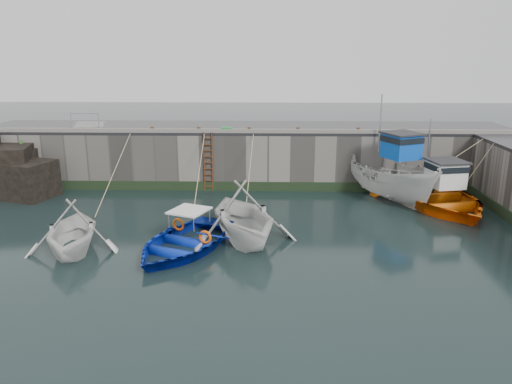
{
  "coord_description": "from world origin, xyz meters",
  "views": [
    {
      "loc": [
        1.26,
        -16.23,
        7.28
      ],
      "look_at": [
        0.69,
        5.44,
        1.2
      ],
      "focal_mm": 35.0,
      "sensor_mm": 36.0,
      "label": 1
    }
  ],
  "objects_px": {
    "boat_near_white": "(74,250)",
    "bollard_b": "(199,130)",
    "boat_near_blue": "(184,249)",
    "boat_far_orange": "(437,196)",
    "fish_crate": "(227,130)",
    "boat_near_blacktrim": "(243,240)",
    "bollard_e": "(358,130)",
    "bollard_c": "(249,130)",
    "bollard_d": "(298,130)",
    "boat_far_white": "(392,178)",
    "bollard_a": "(152,129)",
    "ladder": "(208,162)"
  },
  "relations": [
    {
      "from": "boat_near_blue",
      "to": "boat_far_orange",
      "type": "bearing_deg",
      "value": 49.88
    },
    {
      "from": "boat_near_blue",
      "to": "boat_near_blacktrim",
      "type": "xyz_separation_m",
      "value": [
        2.23,
        1.01,
        0.0
      ]
    },
    {
      "from": "bollard_a",
      "to": "boat_near_white",
      "type": "bearing_deg",
      "value": -97.36
    },
    {
      "from": "boat_near_white",
      "to": "fish_crate",
      "type": "xyz_separation_m",
      "value": [
        5.17,
        9.01,
        3.3
      ]
    },
    {
      "from": "bollard_d",
      "to": "boat_near_blue",
      "type": "bearing_deg",
      "value": -118.79
    },
    {
      "from": "boat_near_blacktrim",
      "to": "boat_far_orange",
      "type": "height_order",
      "value": "boat_far_orange"
    },
    {
      "from": "boat_near_blacktrim",
      "to": "bollard_e",
      "type": "height_order",
      "value": "bollard_e"
    },
    {
      "from": "boat_near_blacktrim",
      "to": "bollard_e",
      "type": "relative_size",
      "value": 18.46
    },
    {
      "from": "bollard_a",
      "to": "bollard_b",
      "type": "height_order",
      "value": "same"
    },
    {
      "from": "boat_near_white",
      "to": "boat_near_blacktrim",
      "type": "xyz_separation_m",
      "value": [
        6.4,
        1.26,
        0.0
      ]
    },
    {
      "from": "fish_crate",
      "to": "bollard_b",
      "type": "height_order",
      "value": "bollard_b"
    },
    {
      "from": "boat_far_white",
      "to": "bollard_e",
      "type": "bearing_deg",
      "value": 108.46
    },
    {
      "from": "boat_near_blacktrim",
      "to": "bollard_d",
      "type": "relative_size",
      "value": 18.46
    },
    {
      "from": "fish_crate",
      "to": "bollard_d",
      "type": "relative_size",
      "value": 2.05
    },
    {
      "from": "boat_near_white",
      "to": "bollard_b",
      "type": "xyz_separation_m",
      "value": [
        3.66,
        8.96,
        3.3
      ]
    },
    {
      "from": "bollard_d",
      "to": "fish_crate",
      "type": "bearing_deg",
      "value": 179.24
    },
    {
      "from": "ladder",
      "to": "bollard_b",
      "type": "bearing_deg",
      "value": 146.14
    },
    {
      "from": "ladder",
      "to": "boat_far_orange",
      "type": "relative_size",
      "value": 0.4
    },
    {
      "from": "bollard_d",
      "to": "bollard_e",
      "type": "relative_size",
      "value": 1.0
    },
    {
      "from": "boat_near_blue",
      "to": "bollard_c",
      "type": "relative_size",
      "value": 19.43
    },
    {
      "from": "ladder",
      "to": "bollard_b",
      "type": "distance_m",
      "value": 1.81
    },
    {
      "from": "boat_near_white",
      "to": "fish_crate",
      "type": "bearing_deg",
      "value": 47.51
    },
    {
      "from": "bollard_c",
      "to": "boat_far_white",
      "type": "bearing_deg",
      "value": -12.7
    },
    {
      "from": "boat_far_orange",
      "to": "bollard_c",
      "type": "bearing_deg",
      "value": 151.63
    },
    {
      "from": "ladder",
      "to": "boat_near_white",
      "type": "xyz_separation_m",
      "value": [
        -4.16,
        -8.63,
        -1.59
      ]
    },
    {
      "from": "bollard_c",
      "to": "bollard_d",
      "type": "height_order",
      "value": "same"
    },
    {
      "from": "bollard_c",
      "to": "bollard_e",
      "type": "distance_m",
      "value": 5.8
    },
    {
      "from": "bollard_b",
      "to": "bollard_c",
      "type": "relative_size",
      "value": 1.0
    },
    {
      "from": "bollard_e",
      "to": "boat_near_white",
      "type": "bearing_deg",
      "value": -143.61
    },
    {
      "from": "ladder",
      "to": "boat_near_blue",
      "type": "distance_m",
      "value": 8.53
    },
    {
      "from": "boat_near_blacktrim",
      "to": "bollard_e",
      "type": "distance_m",
      "value": 10.16
    },
    {
      "from": "boat_near_blue",
      "to": "boat_far_orange",
      "type": "relative_size",
      "value": 0.68
    },
    {
      "from": "boat_near_blacktrim",
      "to": "boat_far_white",
      "type": "bearing_deg",
      "value": 19.05
    },
    {
      "from": "boat_far_orange",
      "to": "fish_crate",
      "type": "distance_m",
      "value": 11.23
    },
    {
      "from": "boat_near_white",
      "to": "boat_far_white",
      "type": "bearing_deg",
      "value": 15.47
    },
    {
      "from": "boat_far_white",
      "to": "bollard_b",
      "type": "bearing_deg",
      "value": 146.31
    },
    {
      "from": "bollard_b",
      "to": "bollard_c",
      "type": "distance_m",
      "value": 2.7
    },
    {
      "from": "fish_crate",
      "to": "boat_far_orange",
      "type": "bearing_deg",
      "value": -21.22
    },
    {
      "from": "bollard_d",
      "to": "bollard_e",
      "type": "bearing_deg",
      "value": 0.0
    },
    {
      "from": "boat_near_blacktrim",
      "to": "boat_near_blue",
      "type": "bearing_deg",
      "value": -176.18
    },
    {
      "from": "boat_far_orange",
      "to": "bollard_e",
      "type": "xyz_separation_m",
      "value": [
        -3.51,
        2.81,
        2.82
      ]
    },
    {
      "from": "bollard_c",
      "to": "bollard_e",
      "type": "xyz_separation_m",
      "value": [
        5.8,
        0.0,
        0.0
      ]
    },
    {
      "from": "bollard_a",
      "to": "boat_far_orange",
      "type": "bearing_deg",
      "value": -10.96
    },
    {
      "from": "boat_far_white",
      "to": "bollard_c",
      "type": "bearing_deg",
      "value": 142.97
    },
    {
      "from": "boat_near_blacktrim",
      "to": "boat_far_white",
      "type": "distance_m",
      "value": 9.53
    },
    {
      "from": "bollard_b",
      "to": "bollard_d",
      "type": "bearing_deg",
      "value": 0.0
    },
    {
      "from": "boat_near_white",
      "to": "bollard_e",
      "type": "xyz_separation_m",
      "value": [
        12.16,
        8.96,
        3.3
      ]
    },
    {
      "from": "boat_near_blacktrim",
      "to": "fish_crate",
      "type": "height_order",
      "value": "fish_crate"
    },
    {
      "from": "bollard_a",
      "to": "bollard_c",
      "type": "distance_m",
      "value": 5.2
    },
    {
      "from": "fish_crate",
      "to": "bollard_d",
      "type": "distance_m",
      "value": 3.79
    }
  ]
}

